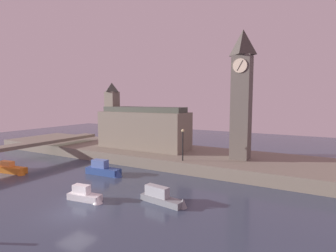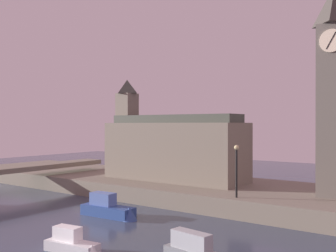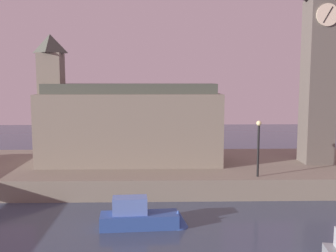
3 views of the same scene
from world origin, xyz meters
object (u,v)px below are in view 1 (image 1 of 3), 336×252
object	(u,v)px
boat_patrol_orange	(12,169)
boat_ferry_white	(86,196)
parliament_hall	(141,127)
boat_cruiser_grey	(164,198)
streetlamp	(183,141)
clock_tower	(242,93)
boat_tour_blue	(105,170)

from	to	relation	value
boat_patrol_orange	boat_ferry_white	world-z (taller)	boat_patrol_orange
parliament_hall	boat_cruiser_grey	distance (m)	20.07
boat_cruiser_grey	streetlamp	bearing A→B (deg)	107.09
clock_tower	streetlamp	world-z (taller)	clock_tower
clock_tower	boat_tour_blue	bearing A→B (deg)	-143.29
boat_patrol_orange	clock_tower	bearing A→B (deg)	32.08
clock_tower	boat_patrol_orange	world-z (taller)	clock_tower
clock_tower	boat_tour_blue	xyz separation A→B (m)	(-13.68, -10.20, -9.31)
boat_tour_blue	boat_patrol_orange	size ratio (longest dim) A/B	0.96
clock_tower	boat_tour_blue	world-z (taller)	clock_tower
parliament_hall	boat_patrol_orange	bearing A→B (deg)	-119.35
parliament_hall	boat_cruiser_grey	size ratio (longest dim) A/B	3.09
boat_tour_blue	clock_tower	bearing A→B (deg)	36.71
clock_tower	parliament_hall	world-z (taller)	clock_tower
boat_ferry_white	boat_tour_blue	bearing A→B (deg)	120.77
clock_tower	parliament_hall	xyz separation A→B (m)	(-15.66, 0.29, -5.16)
clock_tower	streetlamp	size ratio (longest dim) A/B	4.10
streetlamp	boat_patrol_orange	size ratio (longest dim) A/B	0.74
clock_tower	streetlamp	xyz separation A→B (m)	(-5.95, -4.68, -5.93)
streetlamp	boat_patrol_orange	world-z (taller)	streetlamp
streetlamp	boat_patrol_orange	bearing A→B (deg)	-150.08
streetlamp	boat_tour_blue	xyz separation A→B (m)	(-7.73, -5.52, -3.37)
clock_tower	boat_patrol_orange	size ratio (longest dim) A/B	3.04
parliament_hall	boat_ferry_white	size ratio (longest dim) A/B	3.85
clock_tower	parliament_hall	distance (m)	16.49
boat_patrol_orange	boat_ferry_white	size ratio (longest dim) A/B	1.42
boat_tour_blue	boat_patrol_orange	xyz separation A→B (m)	(-10.76, -5.12, -0.11)
boat_tour_blue	boat_ferry_white	size ratio (longest dim) A/B	1.36
clock_tower	boat_ferry_white	distance (m)	21.91
clock_tower	boat_cruiser_grey	size ratio (longest dim) A/B	3.45
boat_cruiser_grey	parliament_hall	bearing A→B (deg)	130.60
clock_tower	boat_ferry_white	bearing A→B (deg)	-118.37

